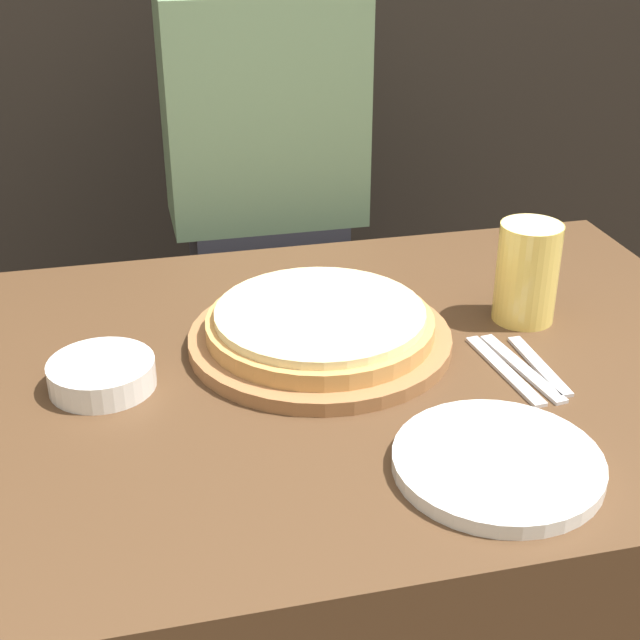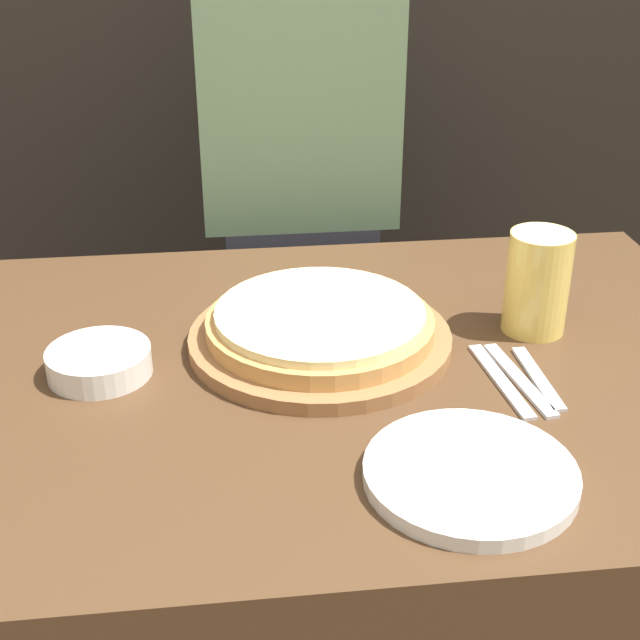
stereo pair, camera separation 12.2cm
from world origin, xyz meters
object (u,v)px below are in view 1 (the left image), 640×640
at_px(pizza_on_board, 320,329).
at_px(beer_glass, 528,269).
at_px(dinner_plate, 498,463).
at_px(dinner_knife, 522,368).
at_px(spoon, 539,365).
at_px(diner_person, 267,253).
at_px(side_bowl, 102,374).
at_px(fork, 504,370).

relative_size(pizza_on_board, beer_glass, 2.47).
distance_m(dinner_plate, dinner_knife, 0.23).
distance_m(dinner_plate, spoon, 0.25).
bearing_deg(pizza_on_board, spoon, -24.77).
xyz_separation_m(dinner_knife, diner_person, (-0.22, 0.70, -0.10)).
relative_size(side_bowl, diner_person, 0.10).
bearing_deg(spoon, side_bowl, 171.69).
bearing_deg(beer_glass, fork, -122.71).
xyz_separation_m(fork, spoon, (0.05, 0.00, 0.00)).
relative_size(beer_glass, diner_person, 0.11).
height_order(dinner_knife, diner_person, diner_person).
relative_size(dinner_plate, side_bowl, 1.72).
height_order(fork, diner_person, diner_person).
distance_m(side_bowl, fork, 0.52).
height_order(beer_glass, diner_person, diner_person).
bearing_deg(dinner_plate, spoon, 53.71).
distance_m(spoon, diner_person, 0.75).
height_order(side_bowl, dinner_knife, side_bowl).
bearing_deg(fork, diner_person, 105.67).
bearing_deg(side_bowl, spoon, -8.31).
height_order(side_bowl, diner_person, diner_person).
height_order(pizza_on_board, spoon, pizza_on_board).
distance_m(beer_glass, side_bowl, 0.61).
relative_size(pizza_on_board, spoon, 2.31).
relative_size(pizza_on_board, fork, 1.95).
relative_size(side_bowl, fork, 0.73).
xyz_separation_m(side_bowl, dinner_knife, (0.54, -0.08, -0.02)).
distance_m(fork, spoon, 0.05).
height_order(pizza_on_board, dinner_plate, pizza_on_board).
distance_m(beer_glass, dinner_plate, 0.39).
bearing_deg(beer_glass, dinner_plate, -118.69).
bearing_deg(fork, dinner_knife, 0.00).
xyz_separation_m(pizza_on_board, dinner_plate, (0.13, -0.32, -0.02)).
height_order(fork, dinner_knife, same).
xyz_separation_m(side_bowl, spoon, (0.57, -0.08, -0.02)).
relative_size(beer_glass, spoon, 0.93).
bearing_deg(beer_glass, pizza_on_board, -177.59).
height_order(pizza_on_board, side_bowl, pizza_on_board).
distance_m(dinner_plate, fork, 0.22).
bearing_deg(diner_person, fork, -74.33).
relative_size(beer_glass, side_bowl, 1.08).
distance_m(pizza_on_board, dinner_knife, 0.28).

